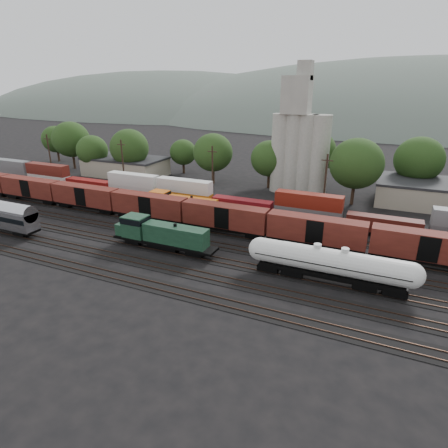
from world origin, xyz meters
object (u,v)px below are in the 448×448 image
at_px(green_locomotive, 159,233).
at_px(grain_silo, 299,145).
at_px(tank_car_a, 316,260).
at_px(orange_locomotive, 179,204).

xyz_separation_m(green_locomotive, grain_silo, (11.55, 41.00, 8.64)).
relative_size(green_locomotive, tank_car_a, 0.94).
xyz_separation_m(tank_car_a, grain_silo, (-12.61, 41.00, 8.39)).
height_order(orange_locomotive, grain_silo, grain_silo).
bearing_deg(tank_car_a, grain_silo, 107.10).
distance_m(green_locomotive, orange_locomotive, 15.91).
bearing_deg(tank_car_a, green_locomotive, -180.00).
bearing_deg(grain_silo, orange_locomotive, -122.93).
distance_m(green_locomotive, tank_car_a, 24.16).
height_order(tank_car_a, orange_locomotive, tank_car_a).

